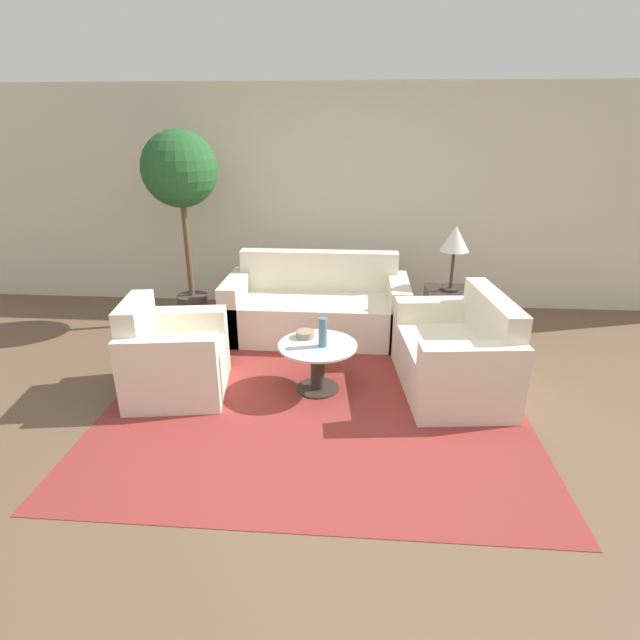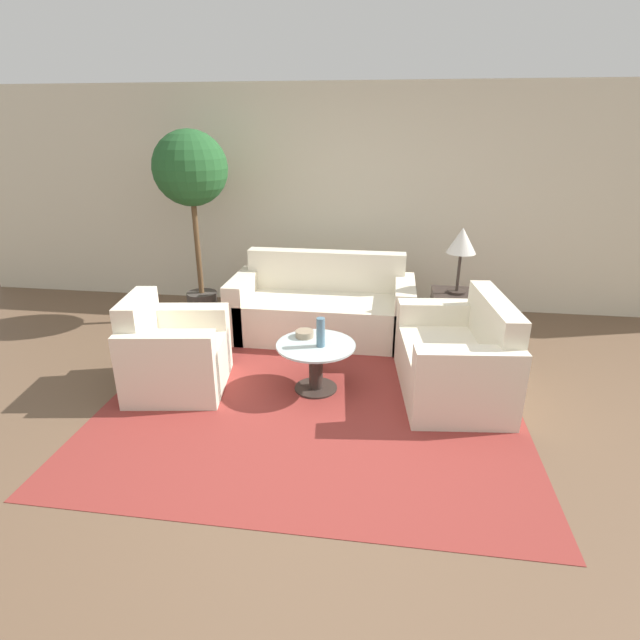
% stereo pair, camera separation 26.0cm
% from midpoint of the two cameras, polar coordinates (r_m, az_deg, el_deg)
% --- Properties ---
extents(ground_plane, '(14.00, 14.00, 0.00)m').
position_cam_midpoint_polar(ground_plane, '(3.71, -1.22, -14.04)').
color(ground_plane, brown).
extents(wall_back, '(10.00, 0.06, 2.60)m').
position_cam_midpoint_polar(wall_back, '(6.15, 1.58, 13.53)').
color(wall_back, beige).
rests_on(wall_back, ground_plane).
extents(rug, '(3.36, 3.31, 0.01)m').
position_cam_midpoint_polar(rug, '(4.39, -1.98, -7.87)').
color(rug, maroon).
rests_on(rug, ground_plane).
extents(sofa_main, '(1.92, 0.85, 0.86)m').
position_cam_midpoint_polar(sofa_main, '(5.40, -1.72, 1.28)').
color(sofa_main, beige).
rests_on(sofa_main, ground_plane).
extents(armchair, '(0.89, 0.92, 0.83)m').
position_cam_midpoint_polar(armchair, '(4.44, -18.32, -4.43)').
color(armchair, beige).
rests_on(armchair, ground_plane).
extents(loveseat, '(0.93, 1.32, 0.85)m').
position_cam_midpoint_polar(loveseat, '(4.41, 13.98, -4.17)').
color(loveseat, beige).
rests_on(loveseat, ground_plane).
extents(coffee_table, '(0.67, 0.67, 0.43)m').
position_cam_midpoint_polar(coffee_table, '(4.26, -2.02, -4.68)').
color(coffee_table, '#332823').
rests_on(coffee_table, ground_plane).
extents(side_table, '(0.46, 0.46, 0.59)m').
position_cam_midpoint_polar(side_table, '(5.26, 12.98, 0.26)').
color(side_table, '#332823').
rests_on(side_table, ground_plane).
extents(table_lamp, '(0.28, 0.28, 0.65)m').
position_cam_midpoint_polar(table_lamp, '(5.04, 13.74, 8.75)').
color(table_lamp, '#332823').
rests_on(table_lamp, side_table).
extents(potted_plant, '(0.80, 0.80, 2.11)m').
position_cam_midpoint_polar(potted_plant, '(5.69, -16.95, 15.02)').
color(potted_plant, '#3D3833').
rests_on(potted_plant, ground_plane).
extents(vase, '(0.07, 0.07, 0.25)m').
position_cam_midpoint_polar(vase, '(4.11, -1.49, -1.43)').
color(vase, slate).
rests_on(vase, coffee_table).
extents(bowl, '(0.16, 0.16, 0.06)m').
position_cam_midpoint_polar(bowl, '(4.32, -3.43, -1.66)').
color(bowl, gray).
rests_on(bowl, coffee_table).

